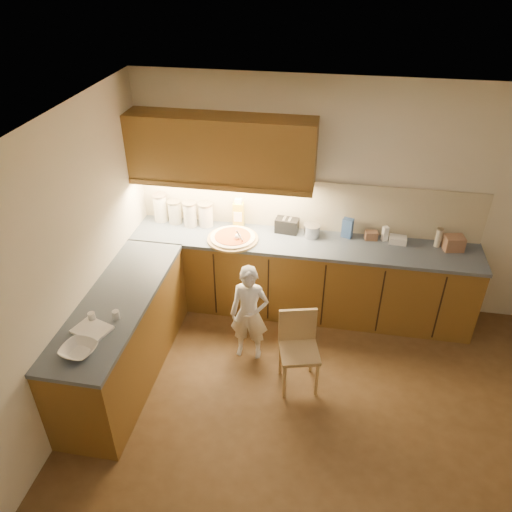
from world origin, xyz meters
name	(u,v)px	position (x,y,z in m)	size (l,w,h in m)	color
room	(338,277)	(0.00, 0.00, 1.68)	(4.54, 4.50, 2.62)	#52381C
l_counter	(246,295)	(-0.92, 1.25, 0.46)	(3.77, 2.62, 0.92)	brown
backsplash	(307,205)	(-0.38, 1.99, 1.21)	(3.75, 0.02, 0.58)	beige
upper_cabinets	(221,150)	(-1.27, 1.82, 1.85)	(1.95, 0.36, 0.73)	brown
pizza_on_board	(233,238)	(-1.12, 1.59, 0.94)	(0.55, 0.55, 0.22)	tan
child	(249,314)	(-0.81, 0.86, 0.53)	(0.39, 0.26, 1.07)	white
wooden_chair	(298,344)	(-0.28, 0.58, 0.46)	(0.44, 0.44, 0.80)	tan
mixing_bowl	(79,350)	(-1.95, -0.32, 0.95)	(0.27, 0.27, 0.07)	white
canister_a	(160,207)	(-2.03, 1.88, 1.09)	(0.16, 0.16, 0.33)	white
canister_b	(175,212)	(-1.85, 1.86, 1.06)	(0.16, 0.16, 0.27)	beige
canister_c	(190,214)	(-1.66, 1.82, 1.07)	(0.16, 0.16, 0.29)	silver
canister_d	(206,214)	(-1.49, 1.86, 1.06)	(0.17, 0.17, 0.28)	white
oil_jug	(239,214)	(-1.12, 1.89, 1.08)	(0.12, 0.09, 0.35)	gold
toaster	(287,225)	(-0.57, 1.87, 1.00)	(0.27, 0.17, 0.17)	black
steel_pot	(312,231)	(-0.29, 1.82, 0.99)	(0.19, 0.19, 0.14)	#A8A8AD
blue_box	(347,228)	(0.09, 1.88, 1.03)	(0.11, 0.08, 0.22)	#34599E
card_box_a	(371,235)	(0.35, 1.87, 0.97)	(0.13, 0.09, 0.09)	#976D51
white_bottle	(385,234)	(0.49, 1.87, 1.00)	(0.06, 0.06, 0.17)	white
flat_pack	(398,240)	(0.63, 1.85, 0.96)	(0.18, 0.13, 0.07)	silver
tall_jar	(438,237)	(1.04, 1.85, 1.03)	(0.07, 0.07, 0.22)	silver
card_box_b	(454,243)	(1.19, 1.81, 1.00)	(0.20, 0.15, 0.15)	#A67859
dough_cloth	(92,329)	(-1.97, -0.05, 0.93)	(0.29, 0.23, 0.02)	white
spice_jar_a	(92,317)	(-2.03, 0.07, 0.96)	(0.06, 0.06, 0.08)	silver
spice_jar_b	(116,315)	(-1.83, 0.13, 0.96)	(0.06, 0.06, 0.08)	silver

